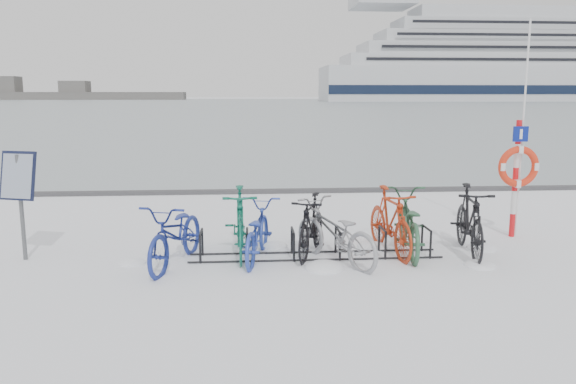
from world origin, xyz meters
name	(u,v)px	position (x,y,z in m)	size (l,w,h in m)	color
ground	(315,257)	(0.00, 0.00, 0.00)	(900.00, 900.00, 0.00)	white
ice_sheet	(251,103)	(0.00, 155.00, 0.01)	(400.00, 298.00, 0.02)	#9DA8B1
quay_edge	(288,191)	(0.00, 5.90, 0.05)	(400.00, 0.25, 0.10)	#3F3F42
bike_rack	(315,246)	(0.00, 0.00, 0.18)	(4.00, 0.48, 0.46)	black
info_board	(19,182)	(-4.56, 0.17, 1.23)	(0.61, 0.37, 1.71)	#595B5E
lifebuoy_station	(518,167)	(3.74, 0.98, 1.29)	(0.74, 0.22, 3.84)	red
cruise_ferry	(516,66)	(95.16, 190.62, 12.58)	(140.57, 26.51, 46.19)	silver
bike_0	(177,231)	(-2.15, -0.22, 0.51)	(0.68, 1.95, 1.02)	navy
bike_1	(240,220)	(-1.19, 0.25, 0.56)	(0.53, 1.87, 1.12)	#11624B
bike_2	(257,229)	(-0.93, 0.01, 0.47)	(0.62, 1.78, 0.94)	#2D46B1
bike_3	(311,224)	(-0.05, 0.18, 0.50)	(0.47, 1.68, 1.01)	black
bike_4	(335,231)	(0.26, -0.27, 0.50)	(0.66, 1.89, 0.99)	gray
bike_5	(390,219)	(1.25, 0.19, 0.55)	(0.52, 1.84, 1.11)	#B83415
bike_6	(408,221)	(1.55, 0.19, 0.52)	(0.70, 2.00, 1.05)	#305E3F
bike_7	(470,219)	(2.51, 0.04, 0.57)	(0.54, 1.91, 1.15)	black
snow_drifts	(360,257)	(0.71, -0.07, 0.00)	(6.13, 1.80, 0.21)	white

